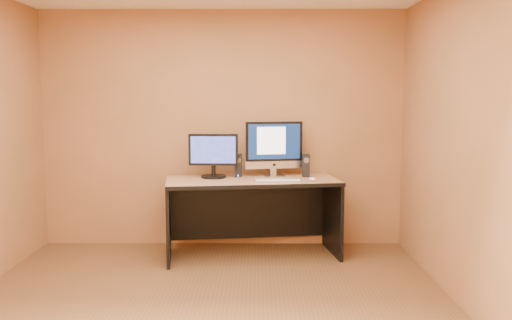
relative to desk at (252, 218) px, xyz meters
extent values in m
plane|color=brown|center=(-0.34, -1.51, -0.41)|extent=(4.00, 4.00, 0.00)
cube|color=silver|center=(0.26, -0.15, 0.42)|extent=(0.47, 0.13, 0.02)
ellipsoid|color=white|center=(0.61, -0.11, 0.43)|extent=(0.09, 0.12, 0.04)
cylinder|color=black|center=(0.26, 0.26, 0.41)|extent=(0.10, 0.22, 0.01)
cylinder|color=black|center=(0.24, 0.30, 0.41)|extent=(0.06, 0.19, 0.01)
camera|label=1|loc=(0.06, -5.51, 1.25)|focal=38.00mm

